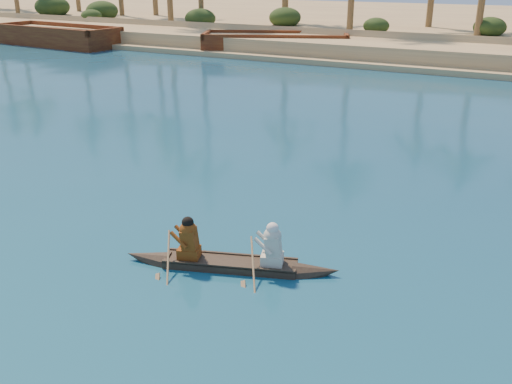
% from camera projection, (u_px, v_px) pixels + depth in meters
% --- Properties ---
extents(ground, '(160.00, 160.00, 0.00)m').
position_uv_depth(ground, '(83.00, 161.00, 18.97)').
color(ground, '#0C2750').
rests_on(ground, ground).
extents(sandy_embankment, '(150.00, 51.00, 1.50)m').
position_uv_depth(sandy_embankment, '(416.00, 26.00, 57.37)').
color(sandy_embankment, tan).
rests_on(sandy_embankment, ground).
extents(shrub_cluster, '(100.00, 6.00, 2.40)m').
position_uv_depth(shrub_cluster, '(370.00, 34.00, 44.46)').
color(shrub_cluster, '#1B3112').
rests_on(shrub_cluster, ground).
extents(canoe, '(4.61, 2.04, 1.28)m').
position_uv_depth(canoe, '(230.00, 257.00, 12.12)').
color(canoe, '#392D1F').
rests_on(canoe, ground).
extents(barge_left, '(11.67, 4.71, 1.90)m').
position_uv_depth(barge_left, '(58.00, 37.00, 47.07)').
color(barge_left, brown).
rests_on(barge_left, ground).
extents(barge_mid, '(11.24, 7.50, 1.78)m').
position_uv_depth(barge_mid, '(275.00, 45.00, 42.64)').
color(barge_mid, brown).
rests_on(barge_mid, ground).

